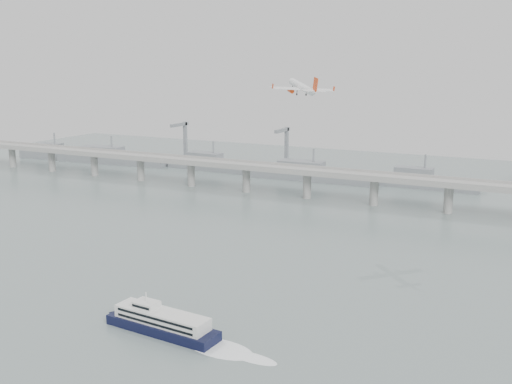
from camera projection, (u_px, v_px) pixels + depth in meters
The scene contains 5 objects.
ground at pixel (198, 300), 251.71m from camera, with size 900.00×900.00×0.00m, color slate.
bridge at pixel (345, 178), 423.57m from camera, with size 800.00×22.00×23.90m.
distant_fleet at pixel (206, 164), 549.81m from camera, with size 453.00×60.90×40.00m.
ferry at pixel (162, 322), 221.42m from camera, with size 75.84×16.85×14.30m.
airliner at pixel (302, 87), 321.59m from camera, with size 31.51×31.95×10.56m.
Camera 1 is at (126.61, -200.84, 98.36)m, focal length 42.00 mm.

